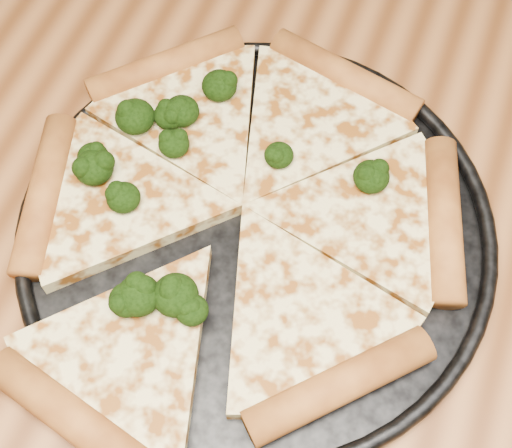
% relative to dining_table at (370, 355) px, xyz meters
% --- Properties ---
extents(dining_table, '(1.20, 0.90, 0.75)m').
position_rel_dining_table_xyz_m(dining_table, '(0.00, 0.00, 0.00)').
color(dining_table, '#92572D').
rests_on(dining_table, ground).
extents(pizza_pan, '(0.35, 0.35, 0.02)m').
position_rel_dining_table_xyz_m(pizza_pan, '(-0.11, 0.03, 0.10)').
color(pizza_pan, black).
rests_on(pizza_pan, dining_table).
extents(pizza, '(0.34, 0.38, 0.03)m').
position_rel_dining_table_xyz_m(pizza, '(-0.13, 0.03, 0.11)').
color(pizza, beige).
rests_on(pizza, pizza_pan).
extents(broccoli_florets, '(0.22, 0.21, 0.02)m').
position_rel_dining_table_xyz_m(broccoli_florets, '(-0.18, 0.03, 0.12)').
color(broccoli_florets, black).
rests_on(broccoli_florets, pizza).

